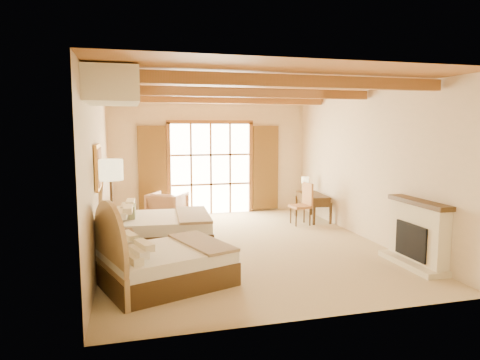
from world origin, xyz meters
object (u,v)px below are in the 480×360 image
object	(u,v)px
nightstand	(118,251)
armchair	(168,208)
bed_near	(158,262)
bed_far	(150,227)
desk	(313,206)

from	to	relation	value
nightstand	armchair	size ratio (longest dim) A/B	0.75
bed_near	nightstand	bearing A→B (deg)	105.41
bed_far	nightstand	xyz separation A→B (m)	(-0.59, -1.23, -0.09)
bed_far	desk	bearing A→B (deg)	24.75
nightstand	armchair	distance (m)	3.60
armchair	desk	distance (m)	3.75
armchair	desk	size ratio (longest dim) A/B	0.66
bed_far	armchair	xyz separation A→B (m)	(0.55, 2.18, -0.02)
bed_near	armchair	xyz separation A→B (m)	(0.53, 4.29, 0.03)
bed_near	bed_far	world-z (taller)	bed_far
nightstand	armchair	xyz separation A→B (m)	(1.13, 3.41, 0.07)
bed_near	bed_far	distance (m)	2.10
bed_far	desk	size ratio (longest dim) A/B	1.69
bed_near	nightstand	world-z (taller)	bed_near
armchair	bed_far	bearing A→B (deg)	105.87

